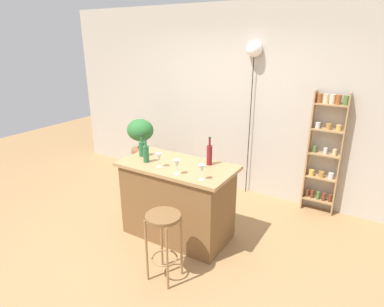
{
  "coord_description": "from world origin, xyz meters",
  "views": [
    {
      "loc": [
        1.94,
        -2.57,
        2.3
      ],
      "look_at": [
        0.05,
        0.55,
        1.0
      ],
      "focal_mm": 30.17,
      "sensor_mm": 36.0,
      "label": 1
    }
  ],
  "objects_px": {
    "wine_glass_center": "(177,164)",
    "pendant_globe_light": "(254,51)",
    "potted_plant": "(141,136)",
    "plant_stool": "(143,171)",
    "spice_shelf": "(325,150)",
    "bar_stool": "(164,232)",
    "bottle_sauce_amber": "(146,153)",
    "wine_glass_right": "(202,169)",
    "bottle_olive_oil": "(142,148)",
    "wine_glass_left": "(159,157)",
    "bottle_spirits_clear": "(209,154)"
  },
  "relations": [
    {
      "from": "wine_glass_center",
      "to": "pendant_globe_light",
      "type": "xyz_separation_m",
      "value": [
        0.11,
        1.78,
        1.09
      ]
    },
    {
      "from": "wine_glass_right",
      "to": "pendant_globe_light",
      "type": "xyz_separation_m",
      "value": [
        -0.18,
        1.76,
        1.09
      ]
    },
    {
      "from": "wine_glass_center",
      "to": "wine_glass_right",
      "type": "relative_size",
      "value": 1.0
    },
    {
      "from": "plant_stool",
      "to": "potted_plant",
      "type": "distance_m",
      "value": 0.61
    },
    {
      "from": "bottle_spirits_clear",
      "to": "wine_glass_center",
      "type": "bearing_deg",
      "value": -110.85
    },
    {
      "from": "potted_plant",
      "to": "wine_glass_center",
      "type": "distance_m",
      "value": 1.94
    },
    {
      "from": "wine_glass_center",
      "to": "bottle_sauce_amber",
      "type": "bearing_deg",
      "value": 167.12
    },
    {
      "from": "spice_shelf",
      "to": "bottle_sauce_amber",
      "type": "relative_size",
      "value": 5.92
    },
    {
      "from": "spice_shelf",
      "to": "plant_stool",
      "type": "relative_size",
      "value": 4.03
    },
    {
      "from": "bottle_spirits_clear",
      "to": "wine_glass_center",
      "type": "xyz_separation_m",
      "value": [
        -0.16,
        -0.43,
        -0.01
      ]
    },
    {
      "from": "bar_stool",
      "to": "bottle_spirits_clear",
      "type": "distance_m",
      "value": 1.04
    },
    {
      "from": "plant_stool",
      "to": "bottle_spirits_clear",
      "type": "xyz_separation_m",
      "value": [
        1.67,
        -0.78,
        0.85
      ]
    },
    {
      "from": "bottle_olive_oil",
      "to": "plant_stool",
      "type": "bearing_deg",
      "value": 131.13
    },
    {
      "from": "potted_plant",
      "to": "wine_glass_left",
      "type": "distance_m",
      "value": 1.68
    },
    {
      "from": "spice_shelf",
      "to": "bar_stool",
      "type": "bearing_deg",
      "value": -115.07
    },
    {
      "from": "wine_glass_left",
      "to": "pendant_globe_light",
      "type": "bearing_deg",
      "value": 76.82
    },
    {
      "from": "bottle_olive_oil",
      "to": "bar_stool",
      "type": "bearing_deg",
      "value": -41.15
    },
    {
      "from": "spice_shelf",
      "to": "wine_glass_right",
      "type": "relative_size",
      "value": 10.26
    },
    {
      "from": "bottle_spirits_clear",
      "to": "bottle_sauce_amber",
      "type": "xyz_separation_m",
      "value": [
        -0.67,
        -0.31,
        -0.02
      ]
    },
    {
      "from": "bottle_olive_oil",
      "to": "wine_glass_right",
      "type": "height_order",
      "value": "bottle_olive_oil"
    },
    {
      "from": "bar_stool",
      "to": "wine_glass_center",
      "type": "xyz_separation_m",
      "value": [
        -0.16,
        0.48,
        0.51
      ]
    },
    {
      "from": "spice_shelf",
      "to": "pendant_globe_light",
      "type": "relative_size",
      "value": 0.74
    },
    {
      "from": "plant_stool",
      "to": "bottle_olive_oil",
      "type": "height_order",
      "value": "bottle_olive_oil"
    },
    {
      "from": "spice_shelf",
      "to": "wine_glass_right",
      "type": "bearing_deg",
      "value": -117.57
    },
    {
      "from": "plant_stool",
      "to": "potted_plant",
      "type": "bearing_deg",
      "value": 0.0
    },
    {
      "from": "bar_stool",
      "to": "bottle_spirits_clear",
      "type": "xyz_separation_m",
      "value": [
        0.01,
        0.9,
        0.52
      ]
    },
    {
      "from": "plant_stool",
      "to": "bottle_spirits_clear",
      "type": "distance_m",
      "value": 2.03
    },
    {
      "from": "potted_plant",
      "to": "bottle_sauce_amber",
      "type": "bearing_deg",
      "value": -47.33
    },
    {
      "from": "spice_shelf",
      "to": "bottle_olive_oil",
      "type": "distance_m",
      "value": 2.4
    },
    {
      "from": "bar_stool",
      "to": "wine_glass_left",
      "type": "distance_m",
      "value": 0.87
    },
    {
      "from": "potted_plant",
      "to": "bottle_olive_oil",
      "type": "distance_m",
      "value": 1.28
    },
    {
      "from": "potted_plant",
      "to": "bottle_spirits_clear",
      "type": "height_order",
      "value": "bottle_spirits_clear"
    },
    {
      "from": "plant_stool",
      "to": "bottle_sauce_amber",
      "type": "height_order",
      "value": "bottle_sauce_amber"
    },
    {
      "from": "bottle_sauce_amber",
      "to": "wine_glass_center",
      "type": "height_order",
      "value": "bottle_sauce_amber"
    },
    {
      "from": "spice_shelf",
      "to": "potted_plant",
      "type": "xyz_separation_m",
      "value": [
        -2.71,
        -0.54,
        -0.08
      ]
    },
    {
      "from": "spice_shelf",
      "to": "pendant_globe_light",
      "type": "xyz_separation_m",
      "value": [
        -1.09,
        0.03,
        1.24
      ]
    },
    {
      "from": "bottle_olive_oil",
      "to": "wine_glass_left",
      "type": "bearing_deg",
      "value": -25.06
    },
    {
      "from": "bottle_sauce_amber",
      "to": "wine_glass_right",
      "type": "relative_size",
      "value": 1.73
    },
    {
      "from": "spice_shelf",
      "to": "bottle_sauce_amber",
      "type": "distance_m",
      "value": 2.36
    },
    {
      "from": "plant_stool",
      "to": "wine_glass_right",
      "type": "bearing_deg",
      "value": -33.27
    },
    {
      "from": "bottle_spirits_clear",
      "to": "bottle_olive_oil",
      "type": "height_order",
      "value": "bottle_spirits_clear"
    },
    {
      "from": "plant_stool",
      "to": "bottle_olive_oil",
      "type": "xyz_separation_m",
      "value": [
        0.83,
        -0.95,
        0.82
      ]
    },
    {
      "from": "bar_stool",
      "to": "pendant_globe_light",
      "type": "distance_m",
      "value": 2.77
    },
    {
      "from": "plant_stool",
      "to": "bottle_sauce_amber",
      "type": "relative_size",
      "value": 1.47
    },
    {
      "from": "bar_stool",
      "to": "pendant_globe_light",
      "type": "relative_size",
      "value": 0.32
    },
    {
      "from": "wine_glass_center",
      "to": "wine_glass_right",
      "type": "distance_m",
      "value": 0.29
    },
    {
      "from": "spice_shelf",
      "to": "wine_glass_center",
      "type": "distance_m",
      "value": 2.12
    },
    {
      "from": "bottle_sauce_amber",
      "to": "bar_stool",
      "type": "bearing_deg",
      "value": -41.81
    },
    {
      "from": "bottle_sauce_amber",
      "to": "wine_glass_right",
      "type": "bearing_deg",
      "value": -7.06
    },
    {
      "from": "spice_shelf",
      "to": "wine_glass_right",
      "type": "distance_m",
      "value": 1.96
    }
  ]
}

